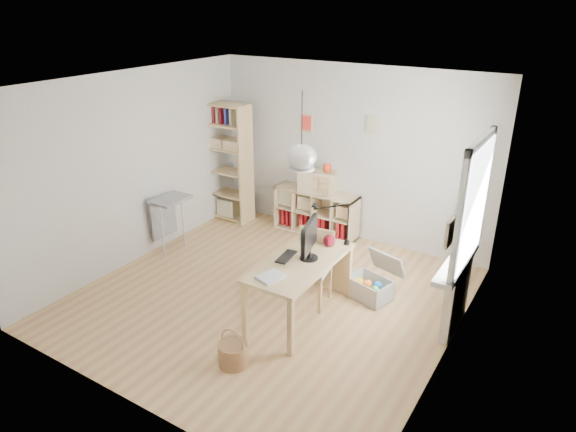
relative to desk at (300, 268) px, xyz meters
The scene contains 20 objects.
ground 0.87m from the desk, 164.74° to the left, with size 4.50×4.50×0.00m, color tan.
room_shell 1.34m from the desk, 164.74° to the left, with size 4.50×4.50×4.50m.
window_unit 2.04m from the desk, 24.12° to the left, with size 0.07×1.16×1.46m.
radiator 1.82m from the desk, 24.58° to the left, with size 0.10×0.80×0.80m, color white.
windowsill 1.77m from the desk, 25.25° to the left, with size 0.22×1.20×0.06m, color white.
desk is the anchor object (origin of this frame).
cube_shelf 2.48m from the desk, 114.61° to the left, with size 1.40×0.38×0.72m.
tall_bookshelf 3.27m from the desk, 142.99° to the left, with size 0.80×0.38×2.00m.
side_table 2.64m from the desk, 169.06° to the left, with size 0.40×0.55×0.85m.
chair 0.42m from the desk, 98.53° to the left, with size 0.52×0.52×0.93m.
wicker_basket 1.27m from the desk, 96.51° to the right, with size 0.32×0.31×0.43m.
storage_chest 1.14m from the desk, 56.47° to the left, with size 0.68×0.72×0.56m.
monitor 0.38m from the desk, 60.17° to the left, with size 0.22×0.53×0.47m.
keyboard 0.21m from the desk, behind, with size 0.13×0.35×0.02m, color black.
task_lamp 0.75m from the desk, 86.58° to the left, with size 0.48×0.18×0.51m.
yarn_ball 0.55m from the desk, 78.65° to the left, with size 0.15×0.15×0.15m, color #490914.
paper_tray 0.53m from the desk, 97.97° to the right, with size 0.23×0.28×0.03m, color white.
drawer_chest 2.41m from the desk, 114.21° to the left, with size 0.60×0.28×0.34m, color beige.
red_vase 2.39m from the desk, 110.53° to the left, with size 0.13×0.13×0.16m, color #AE2A0E.
potted_plant 1.95m from the desk, 35.02° to the left, with size 0.27×0.23×0.30m, color #356124.
Camera 1 is at (3.21, -4.70, 3.57)m, focal length 32.00 mm.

